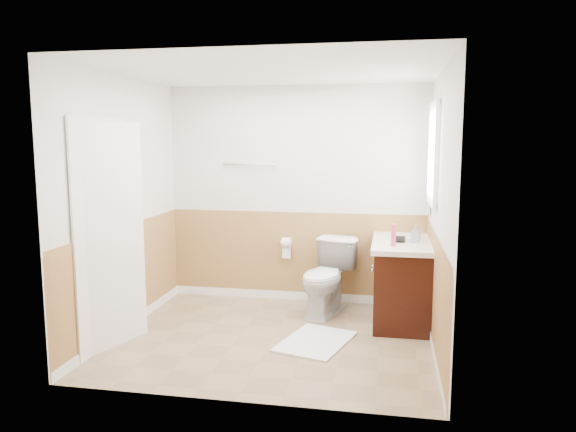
% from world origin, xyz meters
% --- Properties ---
extents(floor, '(3.00, 3.00, 0.00)m').
position_xyz_m(floor, '(0.00, 0.00, 0.00)').
color(floor, '#8C7051').
rests_on(floor, ground).
extents(ceiling, '(3.00, 3.00, 0.00)m').
position_xyz_m(ceiling, '(0.00, 0.00, 2.50)').
color(ceiling, white).
rests_on(ceiling, floor).
extents(wall_back, '(3.00, 0.00, 3.00)m').
position_xyz_m(wall_back, '(0.00, 1.30, 1.25)').
color(wall_back, silver).
rests_on(wall_back, floor).
extents(wall_front, '(3.00, 0.00, 3.00)m').
position_xyz_m(wall_front, '(0.00, -1.30, 1.25)').
color(wall_front, silver).
rests_on(wall_front, floor).
extents(wall_left, '(0.00, 3.00, 3.00)m').
position_xyz_m(wall_left, '(-1.50, 0.00, 1.25)').
color(wall_left, silver).
rests_on(wall_left, floor).
extents(wall_right, '(0.00, 3.00, 3.00)m').
position_xyz_m(wall_right, '(1.50, 0.00, 1.25)').
color(wall_right, silver).
rests_on(wall_right, floor).
extents(wainscot_back, '(3.00, 0.00, 3.00)m').
position_xyz_m(wainscot_back, '(0.00, 1.29, 0.50)').
color(wainscot_back, '#B18A46').
rests_on(wainscot_back, floor).
extents(wainscot_front, '(3.00, 0.00, 3.00)m').
position_xyz_m(wainscot_front, '(0.00, -1.29, 0.50)').
color(wainscot_front, '#B18A46').
rests_on(wainscot_front, floor).
extents(wainscot_left, '(0.00, 2.60, 2.60)m').
position_xyz_m(wainscot_left, '(-1.49, 0.00, 0.50)').
color(wainscot_left, '#B18A46').
rests_on(wainscot_left, floor).
extents(wainscot_right, '(0.00, 2.60, 2.60)m').
position_xyz_m(wainscot_right, '(1.49, 0.00, 0.50)').
color(wainscot_right, '#B18A46').
rests_on(wainscot_right, floor).
extents(toilet, '(0.66, 0.89, 0.81)m').
position_xyz_m(toilet, '(0.42, 0.83, 0.41)').
color(toilet, white).
rests_on(toilet, floor).
extents(bath_mat, '(0.75, 0.92, 0.02)m').
position_xyz_m(bath_mat, '(0.42, -0.04, 0.01)').
color(bath_mat, white).
rests_on(bath_mat, floor).
extents(vanity_cabinet, '(0.55, 1.10, 0.80)m').
position_xyz_m(vanity_cabinet, '(1.21, 0.75, 0.40)').
color(vanity_cabinet, black).
rests_on(vanity_cabinet, floor).
extents(vanity_knob_left, '(0.03, 0.03, 0.03)m').
position_xyz_m(vanity_knob_left, '(0.91, 0.65, 0.55)').
color(vanity_knob_left, white).
rests_on(vanity_knob_left, vanity_cabinet).
extents(vanity_knob_right, '(0.03, 0.03, 0.03)m').
position_xyz_m(vanity_knob_right, '(0.91, 0.85, 0.55)').
color(vanity_knob_right, '#BBBBC2').
rests_on(vanity_knob_right, vanity_cabinet).
extents(countertop, '(0.60, 1.15, 0.05)m').
position_xyz_m(countertop, '(1.20, 0.75, 0.83)').
color(countertop, white).
rests_on(countertop, vanity_cabinet).
extents(sink_basin, '(0.36, 0.36, 0.02)m').
position_xyz_m(sink_basin, '(1.21, 0.90, 0.86)').
color(sink_basin, silver).
rests_on(sink_basin, countertop).
extents(faucet, '(0.02, 0.02, 0.14)m').
position_xyz_m(faucet, '(1.39, 0.90, 0.92)').
color(faucet, white).
rests_on(faucet, countertop).
extents(lotion_bottle, '(0.05, 0.05, 0.22)m').
position_xyz_m(lotion_bottle, '(1.11, 0.45, 0.96)').
color(lotion_bottle, '#D5376B').
rests_on(lotion_bottle, countertop).
extents(soap_dispenser, '(0.09, 0.10, 0.18)m').
position_xyz_m(soap_dispenser, '(1.33, 0.69, 0.94)').
color(soap_dispenser, '#8C959E').
rests_on(soap_dispenser, countertop).
extents(hair_dryer_body, '(0.14, 0.07, 0.07)m').
position_xyz_m(hair_dryer_body, '(1.16, 0.66, 0.89)').
color(hair_dryer_body, black).
rests_on(hair_dryer_body, countertop).
extents(hair_dryer_handle, '(0.03, 0.03, 0.07)m').
position_xyz_m(hair_dryer_handle, '(1.13, 0.67, 0.86)').
color(hair_dryer_handle, black).
rests_on(hair_dryer_handle, countertop).
extents(mirror_panel, '(0.02, 0.35, 0.90)m').
position_xyz_m(mirror_panel, '(1.48, 1.10, 1.55)').
color(mirror_panel, silver).
rests_on(mirror_panel, wall_right).
extents(window_frame, '(0.04, 0.80, 1.00)m').
position_xyz_m(window_frame, '(1.47, 0.59, 1.75)').
color(window_frame, white).
rests_on(window_frame, wall_right).
extents(window_glass, '(0.01, 0.70, 0.90)m').
position_xyz_m(window_glass, '(1.49, 0.59, 1.75)').
color(window_glass, white).
rests_on(window_glass, wall_right).
extents(door, '(0.29, 0.78, 2.04)m').
position_xyz_m(door, '(-1.40, -0.45, 1.02)').
color(door, white).
rests_on(door, wall_left).
extents(door_frame, '(0.02, 0.92, 2.10)m').
position_xyz_m(door_frame, '(-1.48, -0.45, 1.03)').
color(door_frame, white).
rests_on(door_frame, wall_left).
extents(door_knob, '(0.06, 0.06, 0.06)m').
position_xyz_m(door_knob, '(-1.34, -0.12, 0.95)').
color(door_knob, silver).
rests_on(door_knob, door).
extents(towel_bar, '(0.62, 0.02, 0.02)m').
position_xyz_m(towel_bar, '(-0.55, 1.25, 1.60)').
color(towel_bar, silver).
rests_on(towel_bar, wall_back).
extents(tp_holder_bar, '(0.14, 0.02, 0.02)m').
position_xyz_m(tp_holder_bar, '(-0.10, 1.23, 0.70)').
color(tp_holder_bar, silver).
rests_on(tp_holder_bar, wall_back).
extents(tp_roll, '(0.10, 0.11, 0.11)m').
position_xyz_m(tp_roll, '(-0.10, 1.23, 0.70)').
color(tp_roll, white).
rests_on(tp_roll, tp_holder_bar).
extents(tp_sheet, '(0.10, 0.01, 0.16)m').
position_xyz_m(tp_sheet, '(-0.10, 1.23, 0.59)').
color(tp_sheet, white).
rests_on(tp_sheet, tp_roll).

